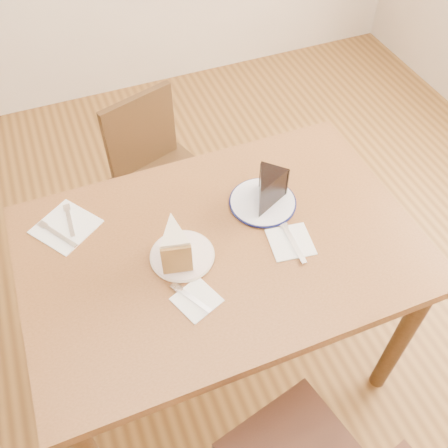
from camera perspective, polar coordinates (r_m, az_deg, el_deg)
ground at (r=2.16m, az=-0.25°, el=-14.59°), size 4.00×4.00×0.00m
table at (r=1.60m, az=-0.33°, el=-4.47°), size 1.20×0.80×0.75m
chair_far at (r=2.17m, az=-7.16°, el=5.29°), size 0.49×0.49×0.78m
plate_cream at (r=1.49m, az=-4.79°, el=-3.64°), size 0.18×0.18×0.01m
plate_navy at (r=1.63m, az=4.44°, el=2.50°), size 0.21×0.21×0.01m
carrot_cake at (r=1.44m, az=-5.67°, el=-2.13°), size 0.11×0.13×0.11m
chocolate_cake at (r=1.58m, az=4.89°, el=3.57°), size 0.16×0.16×0.10m
napkin_cream at (r=1.40m, az=-3.15°, el=-8.64°), size 0.14×0.14×0.00m
napkin_navy at (r=1.53m, az=7.62°, el=-2.04°), size 0.14×0.14×0.00m
napkin_spare at (r=1.63m, az=-17.61°, el=-0.29°), size 0.23×0.23×0.00m
fork_cream at (r=1.40m, az=-3.78°, el=-8.41°), size 0.08×0.13×0.00m
knife_navy at (r=1.53m, az=7.87°, el=-2.02°), size 0.02×0.17×0.00m
fork_spare at (r=1.64m, az=-17.23°, el=0.37°), size 0.02×0.14×0.00m
knife_spare at (r=1.62m, az=-18.48°, el=-1.14°), size 0.10×0.14×0.00m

